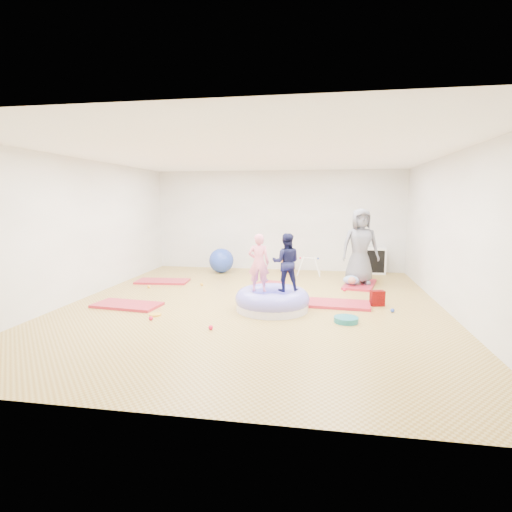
# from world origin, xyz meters

# --- Properties ---
(room) EXTENTS (7.01, 8.01, 2.81)m
(room) POSITION_xyz_m (0.00, 0.00, 1.40)
(room) COLOR tan
(room) RESTS_ON ground
(gym_mat_front_left) EXTENTS (1.30, 0.75, 0.05)m
(gym_mat_front_left) POSITION_xyz_m (-2.32, -0.49, 0.03)
(gym_mat_front_left) COLOR #D51A4B
(gym_mat_front_left) RESTS_ON ground
(gym_mat_mid_left) EXTENTS (1.28, 0.72, 0.05)m
(gym_mat_mid_left) POSITION_xyz_m (-2.54, 1.71, 0.03)
(gym_mat_mid_left) COLOR #D51A4B
(gym_mat_mid_left) RESTS_ON ground
(gym_mat_center_back) EXTENTS (0.90, 1.24, 0.05)m
(gym_mat_center_back) POSITION_xyz_m (-0.03, 1.61, 0.02)
(gym_mat_center_back) COLOR #D51A4B
(gym_mat_center_back) RESTS_ON ground
(gym_mat_right) EXTENTS (1.36, 0.74, 0.06)m
(gym_mat_right) POSITION_xyz_m (1.52, 0.24, 0.03)
(gym_mat_right) COLOR #D51A4B
(gym_mat_right) RESTS_ON ground
(gym_mat_rear_right) EXTENTS (0.90, 1.39, 0.05)m
(gym_mat_rear_right) POSITION_xyz_m (2.15, 2.14, 0.03)
(gym_mat_rear_right) COLOR #D51A4B
(gym_mat_rear_right) RESTS_ON ground
(inflatable_cushion) EXTENTS (1.35, 1.35, 0.42)m
(inflatable_cushion) POSITION_xyz_m (0.40, -0.27, 0.17)
(inflatable_cushion) COLOR silver
(inflatable_cushion) RESTS_ON ground
(child_pink) EXTENTS (0.39, 0.27, 1.05)m
(child_pink) POSITION_xyz_m (0.15, -0.30, 0.91)
(child_pink) COLOR pink
(child_pink) RESTS_ON inflatable_cushion
(child_navy) EXTENTS (0.54, 0.43, 1.05)m
(child_navy) POSITION_xyz_m (0.63, -0.19, 0.92)
(child_navy) COLOR #111338
(child_navy) RESTS_ON inflatable_cushion
(adult_caregiver) EXTENTS (0.93, 0.69, 1.74)m
(adult_caregiver) POSITION_xyz_m (2.13, 2.14, 0.92)
(adult_caregiver) COLOR slate
(adult_caregiver) RESTS_ON gym_mat_rear_right
(infant) EXTENTS (0.37, 0.38, 0.22)m
(infant) POSITION_xyz_m (1.94, 1.91, 0.17)
(infant) COLOR #82A1D2
(infant) RESTS_ON gym_mat_rear_right
(ball_pit_balls) EXTENTS (5.18, 3.77, 0.07)m
(ball_pit_balls) POSITION_xyz_m (-0.10, 0.36, 0.04)
(ball_pit_balls) COLOR #223DAE
(ball_pit_balls) RESTS_ON ground
(exercise_ball_blue) EXTENTS (0.67, 0.67, 0.67)m
(exercise_ball_blue) POSITION_xyz_m (-1.45, 3.21, 0.34)
(exercise_ball_blue) COLOR #223DAE
(exercise_ball_blue) RESTS_ON ground
(exercise_ball_orange) EXTENTS (0.39, 0.39, 0.39)m
(exercise_ball_orange) POSITION_xyz_m (0.32, 3.59, 0.19)
(exercise_ball_orange) COLOR #FF6704
(exercise_ball_orange) RESTS_ON ground
(infant_play_gym) EXTENTS (0.62, 0.59, 0.47)m
(infant_play_gym) POSITION_xyz_m (0.93, 3.21, 0.32)
(infant_play_gym) COLOR white
(infant_play_gym) RESTS_ON ground
(cube_shelf) EXTENTS (0.70, 0.34, 0.70)m
(cube_shelf) POSITION_xyz_m (2.61, 3.79, 0.35)
(cube_shelf) COLOR white
(cube_shelf) RESTS_ON ground
(balance_disc) EXTENTS (0.40, 0.40, 0.09)m
(balance_disc) POSITION_xyz_m (1.68, -0.82, 0.04)
(balance_disc) COLOR #196F7C
(balance_disc) RESTS_ON ground
(backpack) EXTENTS (0.28, 0.21, 0.29)m
(backpack) POSITION_xyz_m (2.31, 0.34, 0.15)
(backpack) COLOR #A70201
(backpack) RESTS_ON ground
(yellow_toy) EXTENTS (0.21, 0.21, 0.03)m
(yellow_toy) POSITION_xyz_m (-1.55, -0.97, 0.02)
(yellow_toy) COLOR gold
(yellow_toy) RESTS_ON ground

